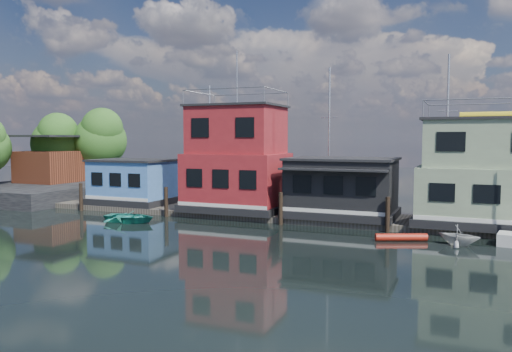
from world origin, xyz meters
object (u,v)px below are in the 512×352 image
at_px(dinghy_teal, 130,217).
at_px(dinghy_white, 459,235).
at_px(houseboat_blue, 133,182).
at_px(houseboat_red, 237,161).
at_px(houseboat_dark, 342,187).
at_px(houseboat_green, 486,175).
at_px(red_kayak, 401,237).

distance_m(dinghy_teal, dinghy_white, 21.06).
distance_m(houseboat_blue, dinghy_teal, 7.43).
relative_size(houseboat_red, houseboat_dark, 1.60).
distance_m(houseboat_blue, houseboat_dark, 17.50).
height_order(houseboat_red, houseboat_dark, houseboat_red).
distance_m(houseboat_red, houseboat_green, 17.01).
bearing_deg(houseboat_green, houseboat_blue, -180.00).
bearing_deg(red_kayak, houseboat_red, 134.78).
bearing_deg(houseboat_red, dinghy_white, -18.28).
bearing_deg(houseboat_red, houseboat_dark, -0.14).
xyz_separation_m(houseboat_red, dinghy_teal, (-5.43, -5.94, -3.73)).
bearing_deg(houseboat_blue, dinghy_white, -11.60).
relative_size(houseboat_red, houseboat_green, 1.41).
relative_size(houseboat_red, dinghy_teal, 3.27).
bearing_deg(houseboat_red, dinghy_teal, -132.43).
xyz_separation_m(houseboat_blue, houseboat_green, (26.50, 0.00, 1.34)).
xyz_separation_m(houseboat_blue, houseboat_red, (9.50, 0.00, 1.90)).
relative_size(houseboat_green, dinghy_teal, 2.31).
height_order(houseboat_dark, dinghy_teal, houseboat_dark).
height_order(houseboat_red, dinghy_teal, houseboat_red).
xyz_separation_m(houseboat_red, red_kayak, (12.59, -5.12, -3.89)).
relative_size(houseboat_blue, houseboat_red, 0.54).
relative_size(houseboat_dark, dinghy_white, 3.41).
bearing_deg(houseboat_blue, houseboat_red, 0.00).
bearing_deg(houseboat_green, red_kayak, -130.70).
bearing_deg(houseboat_blue, houseboat_green, 0.00).
distance_m(dinghy_teal, red_kayak, 18.04).
distance_m(houseboat_blue, red_kayak, 22.77).
xyz_separation_m(houseboat_dark, dinghy_teal, (-13.43, -5.92, -2.04)).
xyz_separation_m(houseboat_blue, houseboat_dark, (17.50, -0.02, 0.21)).
height_order(houseboat_blue, dinghy_teal, houseboat_blue).
distance_m(houseboat_red, dinghy_teal, 8.87).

